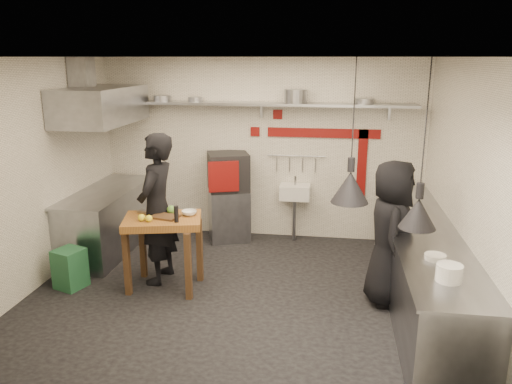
# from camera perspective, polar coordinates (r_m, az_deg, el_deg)

# --- Properties ---
(floor) EXTENTS (5.00, 5.00, 0.00)m
(floor) POSITION_cam_1_polar(r_m,az_deg,el_deg) (6.29, -2.12, -11.26)
(floor) COLOR black
(floor) RESTS_ON ground
(ceiling) EXTENTS (5.00, 5.00, 0.00)m
(ceiling) POSITION_cam_1_polar(r_m,az_deg,el_deg) (5.63, -2.41, 15.18)
(ceiling) COLOR beige
(ceiling) RESTS_ON floor
(wall_back) EXTENTS (5.00, 0.04, 2.80)m
(wall_back) POSITION_cam_1_polar(r_m,az_deg,el_deg) (7.83, 0.64, 4.89)
(wall_back) COLOR silver
(wall_back) RESTS_ON floor
(wall_front) EXTENTS (5.00, 0.04, 2.80)m
(wall_front) POSITION_cam_1_polar(r_m,az_deg,el_deg) (3.85, -8.18, -6.28)
(wall_front) COLOR silver
(wall_front) RESTS_ON floor
(wall_left) EXTENTS (0.04, 4.20, 2.80)m
(wall_left) POSITION_cam_1_polar(r_m,az_deg,el_deg) (6.73, -23.68, 1.89)
(wall_left) COLOR silver
(wall_left) RESTS_ON floor
(wall_right) EXTENTS (0.04, 4.20, 2.80)m
(wall_right) POSITION_cam_1_polar(r_m,az_deg,el_deg) (5.88, 22.44, 0.24)
(wall_right) COLOR silver
(wall_right) RESTS_ON floor
(red_band_horiz) EXTENTS (1.70, 0.02, 0.14)m
(red_band_horiz) POSITION_cam_1_polar(r_m,az_deg,el_deg) (7.69, 7.70, 6.69)
(red_band_horiz) COLOR maroon
(red_band_horiz) RESTS_ON wall_back
(red_band_vert) EXTENTS (0.14, 0.02, 1.10)m
(red_band_vert) POSITION_cam_1_polar(r_m,az_deg,el_deg) (7.79, 12.00, 3.01)
(red_band_vert) COLOR maroon
(red_band_vert) RESTS_ON wall_back
(red_tile_a) EXTENTS (0.14, 0.02, 0.14)m
(red_tile_a) POSITION_cam_1_polar(r_m,az_deg,el_deg) (7.70, 2.50, 8.84)
(red_tile_a) COLOR maroon
(red_tile_a) RESTS_ON wall_back
(red_tile_b) EXTENTS (0.14, 0.02, 0.14)m
(red_tile_b) POSITION_cam_1_polar(r_m,az_deg,el_deg) (7.78, -0.11, 6.92)
(red_tile_b) COLOR maroon
(red_tile_b) RESTS_ON wall_back
(back_shelf) EXTENTS (4.60, 0.34, 0.04)m
(back_shelf) POSITION_cam_1_polar(r_m,az_deg,el_deg) (7.55, 0.47, 10.03)
(back_shelf) COLOR gray
(back_shelf) RESTS_ON wall_back
(shelf_bracket_left) EXTENTS (0.04, 0.06, 0.24)m
(shelf_bracket_left) POSITION_cam_1_polar(r_m,az_deg,el_deg) (8.19, -12.83, 9.37)
(shelf_bracket_left) COLOR gray
(shelf_bracket_left) RESTS_ON wall_back
(shelf_bracket_mid) EXTENTS (0.04, 0.06, 0.24)m
(shelf_bracket_mid) POSITION_cam_1_polar(r_m,az_deg,el_deg) (7.71, 0.63, 9.39)
(shelf_bracket_mid) COLOR gray
(shelf_bracket_mid) RESTS_ON wall_back
(shelf_bracket_right) EXTENTS (0.04, 0.06, 0.24)m
(shelf_bracket_right) POSITION_cam_1_polar(r_m,az_deg,el_deg) (7.68, 14.98, 8.86)
(shelf_bracket_right) COLOR gray
(shelf_bracket_right) RESTS_ON wall_back
(pan_far_left) EXTENTS (0.34, 0.34, 0.09)m
(pan_far_left) POSITION_cam_1_polar(r_m,az_deg,el_deg) (7.91, -10.65, 10.48)
(pan_far_left) COLOR gray
(pan_far_left) RESTS_ON back_shelf
(pan_mid_left) EXTENTS (0.29, 0.29, 0.07)m
(pan_mid_left) POSITION_cam_1_polar(r_m,az_deg,el_deg) (7.75, -6.94, 10.47)
(pan_mid_left) COLOR gray
(pan_mid_left) RESTS_ON back_shelf
(stock_pot) EXTENTS (0.44, 0.44, 0.20)m
(stock_pot) POSITION_cam_1_polar(r_m,az_deg,el_deg) (7.49, 4.56, 10.86)
(stock_pot) COLOR gray
(stock_pot) RESTS_ON back_shelf
(pan_right) EXTENTS (0.29, 0.29, 0.08)m
(pan_right) POSITION_cam_1_polar(r_m,az_deg,el_deg) (7.49, 12.31, 10.11)
(pan_right) COLOR gray
(pan_right) RESTS_ON back_shelf
(oven_stand) EXTENTS (0.75, 0.72, 0.80)m
(oven_stand) POSITION_cam_1_polar(r_m,az_deg,el_deg) (7.85, -3.08, -2.62)
(oven_stand) COLOR gray
(oven_stand) RESTS_ON floor
(combi_oven) EXTENTS (0.75, 0.72, 0.58)m
(combi_oven) POSITION_cam_1_polar(r_m,az_deg,el_deg) (7.70, -3.19, 2.34)
(combi_oven) COLOR black
(combi_oven) RESTS_ON oven_stand
(oven_door) EXTENTS (0.44, 0.18, 0.46)m
(oven_door) POSITION_cam_1_polar(r_m,az_deg,el_deg) (7.38, -3.72, 1.76)
(oven_door) COLOR maroon
(oven_door) RESTS_ON combi_oven
(oven_glass) EXTENTS (0.38, 0.15, 0.34)m
(oven_glass) POSITION_cam_1_polar(r_m,az_deg,el_deg) (7.38, -3.74, 1.77)
(oven_glass) COLOR black
(oven_glass) RESTS_ON oven_door
(hand_sink) EXTENTS (0.46, 0.34, 0.22)m
(hand_sink) POSITION_cam_1_polar(r_m,az_deg,el_deg) (7.73, 4.48, 0.01)
(hand_sink) COLOR silver
(hand_sink) RESTS_ON wall_back
(sink_tap) EXTENTS (0.03, 0.03, 0.14)m
(sink_tap) POSITION_cam_1_polar(r_m,az_deg,el_deg) (7.69, 4.51, 1.30)
(sink_tap) COLOR gray
(sink_tap) RESTS_ON hand_sink
(sink_drain) EXTENTS (0.06, 0.06, 0.66)m
(sink_drain) POSITION_cam_1_polar(r_m,az_deg,el_deg) (7.82, 4.39, -3.18)
(sink_drain) COLOR gray
(sink_drain) RESTS_ON floor
(utensil_rail) EXTENTS (0.90, 0.02, 0.02)m
(utensil_rail) POSITION_cam_1_polar(r_m,az_deg,el_deg) (7.75, 4.64, 4.13)
(utensil_rail) COLOR gray
(utensil_rail) RESTS_ON wall_back
(counter_right) EXTENTS (0.70, 3.80, 0.90)m
(counter_right) POSITION_cam_1_polar(r_m,az_deg,el_deg) (6.10, 18.31, -8.28)
(counter_right) COLOR gray
(counter_right) RESTS_ON floor
(counter_right_top) EXTENTS (0.76, 3.90, 0.03)m
(counter_right_top) POSITION_cam_1_polar(r_m,az_deg,el_deg) (5.94, 18.68, -4.15)
(counter_right_top) COLOR gray
(counter_right_top) RESTS_ON counter_right
(plate_stack) EXTENTS (0.26, 0.26, 0.15)m
(plate_stack) POSITION_cam_1_polar(r_m,az_deg,el_deg) (4.64, 21.21, -8.62)
(plate_stack) COLOR silver
(plate_stack) RESTS_ON counter_right_top
(small_bowl_right) EXTENTS (0.22, 0.22, 0.05)m
(small_bowl_right) POSITION_cam_1_polar(r_m,az_deg,el_deg) (5.09, 19.81, -7.00)
(small_bowl_right) COLOR silver
(small_bowl_right) RESTS_ON counter_right_top
(counter_left) EXTENTS (0.70, 1.90, 0.90)m
(counter_left) POSITION_cam_1_polar(r_m,az_deg,el_deg) (7.69, -16.62, -3.25)
(counter_left) COLOR gray
(counter_left) RESTS_ON floor
(counter_left_top) EXTENTS (0.76, 2.00, 0.03)m
(counter_left_top) POSITION_cam_1_polar(r_m,az_deg,el_deg) (7.56, -16.88, 0.09)
(counter_left_top) COLOR gray
(counter_left_top) RESTS_ON counter_left
(extractor_hood) EXTENTS (0.78, 1.60, 0.50)m
(extractor_hood) POSITION_cam_1_polar(r_m,az_deg,el_deg) (7.33, -17.27, 9.44)
(extractor_hood) COLOR gray
(extractor_hood) RESTS_ON ceiling
(hood_duct) EXTENTS (0.28, 0.28, 0.50)m
(hood_duct) POSITION_cam_1_polar(r_m,az_deg,el_deg) (7.42, -19.30, 12.44)
(hood_duct) COLOR gray
(hood_duct) RESTS_ON ceiling
(green_bin) EXTENTS (0.41, 0.41, 0.50)m
(green_bin) POSITION_cam_1_polar(r_m,az_deg,el_deg) (6.70, -20.48, -8.19)
(green_bin) COLOR #205935
(green_bin) RESTS_ON floor
(prep_table) EXTENTS (1.04, 0.84, 0.92)m
(prep_table) POSITION_cam_1_polar(r_m,az_deg,el_deg) (6.31, -10.45, -6.85)
(prep_table) COLOR brown
(prep_table) RESTS_ON floor
(cutting_board) EXTENTS (0.36, 0.29, 0.02)m
(cutting_board) POSITION_cam_1_polar(r_m,az_deg,el_deg) (6.13, -10.34, -2.79)
(cutting_board) COLOR #49301C
(cutting_board) RESTS_ON prep_table
(pepper_mill) EXTENTS (0.06, 0.06, 0.20)m
(pepper_mill) POSITION_cam_1_polar(r_m,az_deg,el_deg) (5.92, -9.10, -2.51)
(pepper_mill) COLOR black
(pepper_mill) RESTS_ON prep_table
(lemon_a) EXTENTS (0.10, 0.10, 0.09)m
(lemon_a) POSITION_cam_1_polar(r_m,az_deg,el_deg) (6.06, -12.95, -2.88)
(lemon_a) COLOR yellow
(lemon_a) RESTS_ON prep_table
(lemon_b) EXTENTS (0.11, 0.11, 0.08)m
(lemon_b) POSITION_cam_1_polar(r_m,az_deg,el_deg) (6.02, -12.14, -2.99)
(lemon_b) COLOR yellow
(lemon_b) RESTS_ON prep_table
(veg_ball) EXTENTS (0.13, 0.13, 0.11)m
(veg_ball) POSITION_cam_1_polar(r_m,az_deg,el_deg) (6.26, -9.66, -2.01)
(veg_ball) COLOR #4C812F
(veg_ball) RESTS_ON prep_table
(steel_tray) EXTENTS (0.22, 0.17, 0.03)m
(steel_tray) POSITION_cam_1_polar(r_m,az_deg,el_deg) (6.40, -12.42, -2.12)
(steel_tray) COLOR gray
(steel_tray) RESTS_ON prep_table
(bowl) EXTENTS (0.23, 0.23, 0.06)m
(bowl) POSITION_cam_1_polar(r_m,az_deg,el_deg) (6.18, -7.64, -2.38)
(bowl) COLOR silver
(bowl) RESTS_ON prep_table
(heat_lamp_near) EXTENTS (0.44, 0.44, 1.39)m
(heat_lamp_near) POSITION_cam_1_polar(r_m,az_deg,el_deg) (4.85, 11.01, 6.70)
(heat_lamp_near) COLOR black
(heat_lamp_near) RESTS_ON ceiling
(heat_lamp_far) EXTENTS (0.44, 0.44, 1.48)m
(heat_lamp_far) POSITION_cam_1_polar(r_m,az_deg,el_deg) (4.51, 18.65, 4.98)
(heat_lamp_far) COLOR black
(heat_lamp_far) RESTS_ON ceiling
(chef_left) EXTENTS (0.51, 0.73, 1.92)m
(chef_left) POSITION_cam_1_polar(r_m,az_deg,el_deg) (6.37, -11.24, -1.92)
(chef_left) COLOR black
(chef_left) RESTS_ON floor
(chef_right) EXTENTS (0.58, 0.86, 1.70)m
(chef_right) POSITION_cam_1_polar(r_m,az_deg,el_deg) (5.92, 15.17, -4.58)
(chef_right) COLOR black
(chef_right) RESTS_ON floor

